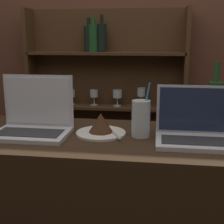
# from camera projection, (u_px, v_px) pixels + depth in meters

# --- Properties ---
(back_wall) EXTENTS (7.00, 0.06, 2.70)m
(back_wall) POSITION_uv_depth(u_px,v_px,m) (124.00, 45.00, 2.38)
(back_wall) COLOR brown
(back_wall) RESTS_ON ground_plane
(back_shelf) EXTENTS (1.20, 0.18, 1.61)m
(back_shelf) POSITION_uv_depth(u_px,v_px,m) (106.00, 110.00, 2.43)
(back_shelf) COLOR #472D19
(back_shelf) RESTS_ON ground_plane
(laptop_near) EXTENTS (0.33, 0.22, 0.25)m
(laptop_near) POSITION_uv_depth(u_px,v_px,m) (34.00, 121.00, 1.38)
(laptop_near) COLOR silver
(laptop_near) RESTS_ON bar_counter
(laptop_far) EXTENTS (0.31, 0.20, 0.22)m
(laptop_far) POSITION_uv_depth(u_px,v_px,m) (194.00, 130.00, 1.27)
(laptop_far) COLOR silver
(laptop_far) RESTS_ON bar_counter
(cake_plate) EXTENTS (0.22, 0.22, 0.09)m
(cake_plate) POSITION_uv_depth(u_px,v_px,m) (101.00, 126.00, 1.37)
(cake_plate) COLOR silver
(cake_plate) RESTS_ON bar_counter
(water_glass) EXTENTS (0.08, 0.08, 0.23)m
(water_glass) POSITION_uv_depth(u_px,v_px,m) (141.00, 118.00, 1.33)
(water_glass) COLOR silver
(water_glass) RESTS_ON bar_counter
(wine_bottle_green) EXTENTS (0.07, 0.07, 0.31)m
(wine_bottle_green) POSITION_uv_depth(u_px,v_px,m) (214.00, 105.00, 1.40)
(wine_bottle_green) COLOR #1E4C23
(wine_bottle_green) RESTS_ON bar_counter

